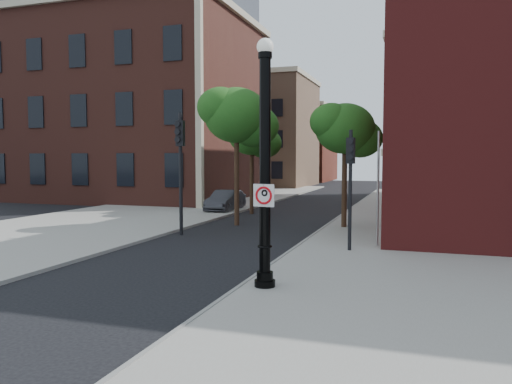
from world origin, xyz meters
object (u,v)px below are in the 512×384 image
(lamppost, at_px, (265,176))
(traffic_signal_right, at_px, (350,171))
(no_parking_sign, at_px, (264,195))
(parked_car, at_px, (226,201))
(traffic_signal_left, at_px, (180,153))

(lamppost, bearing_deg, traffic_signal_right, 76.61)
(no_parking_sign, height_order, parked_car, no_parking_sign)
(traffic_signal_right, bearing_deg, no_parking_sign, -97.20)
(parked_car, height_order, traffic_signal_right, traffic_signal_right)
(lamppost, distance_m, parked_car, 18.60)
(parked_car, distance_m, traffic_signal_left, 9.88)
(parked_car, bearing_deg, traffic_signal_left, -81.57)
(no_parking_sign, bearing_deg, lamppost, 104.51)
(traffic_signal_left, bearing_deg, lamppost, -58.05)
(parked_car, distance_m, traffic_signal_right, 14.62)
(parked_car, xyz_separation_m, traffic_signal_left, (1.70, -9.30, 2.85))
(parked_car, relative_size, traffic_signal_left, 0.76)
(lamppost, relative_size, parked_car, 1.56)
(lamppost, distance_m, traffic_signal_right, 5.70)
(no_parking_sign, relative_size, parked_car, 0.14)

